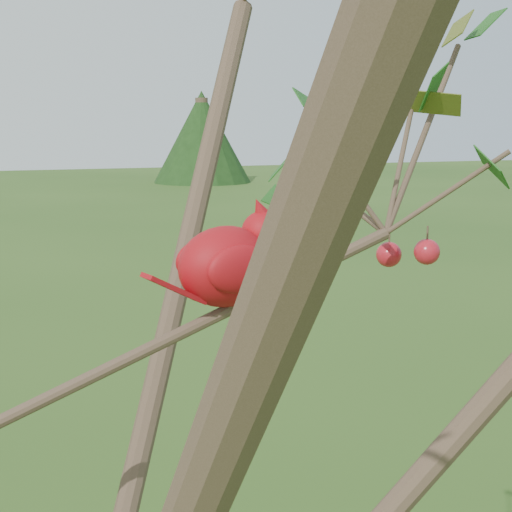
{
  "coord_description": "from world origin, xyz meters",
  "views": [
    {
      "loc": [
        -0.04,
        -0.94,
        2.36
      ],
      "look_at": [
        0.36,
        0.08,
        2.17
      ],
      "focal_mm": 55.0,
      "sensor_mm": 36.0,
      "label": 1
    }
  ],
  "objects": [
    {
      "name": "crabapple_tree",
      "position": [
        0.03,
        -0.02,
        2.12
      ],
      "size": [
        2.35,
        2.05,
        2.95
      ],
      "color": "#463526",
      "rests_on": "ground"
    },
    {
      "name": "cardinal",
      "position": [
        0.32,
        0.07,
        2.17
      ],
      "size": [
        0.24,
        0.14,
        0.16
      ],
      "rotation": [
        0.0,
        0.0,
        0.22
      ],
      "color": "#A80E11",
      "rests_on": "ground"
    }
  ]
}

